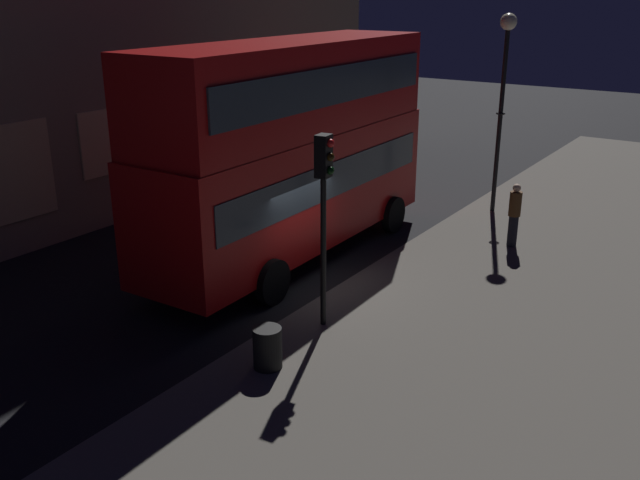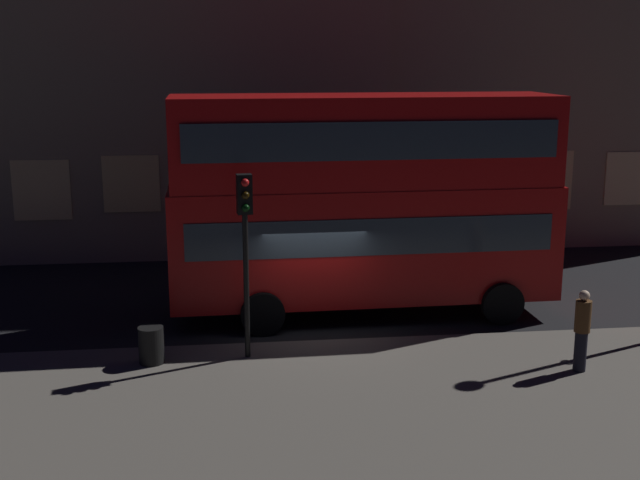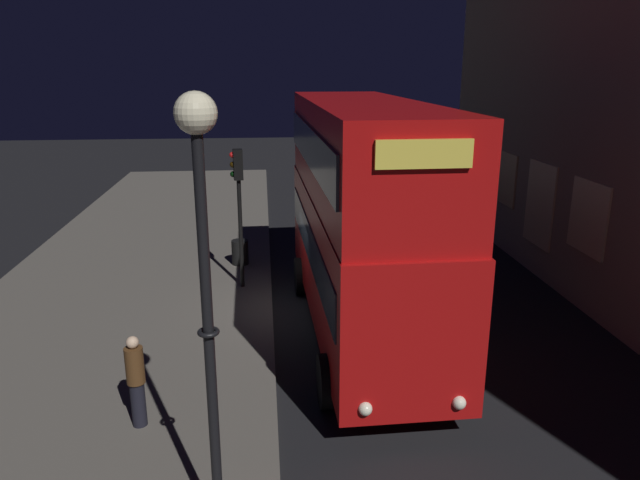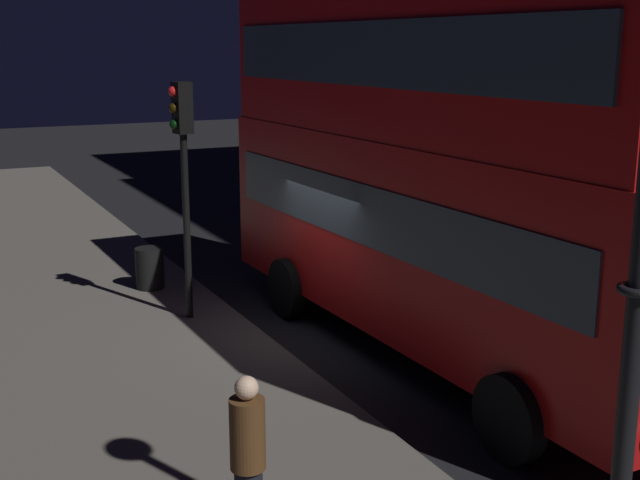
% 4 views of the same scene
% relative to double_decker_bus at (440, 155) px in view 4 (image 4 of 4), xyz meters
% --- Properties ---
extents(ground_plane, '(80.00, 80.00, 0.00)m').
position_rel_double_decker_bus_xyz_m(ground_plane, '(-1.40, -1.21, -3.16)').
color(ground_plane, black).
extents(sidewalk_slab, '(44.00, 8.29, 0.12)m').
position_rel_double_decker_bus_xyz_m(sidewalk_slab, '(-1.40, -6.32, -3.10)').
color(sidewalk_slab, '#5B564F').
rests_on(sidewalk_slab, ground).
extents(double_decker_bus, '(9.95, 3.00, 5.65)m').
position_rel_double_decker_bus_xyz_m(double_decker_bus, '(0.00, 0.00, 0.00)').
color(double_decker_bus, '#B20F0F').
rests_on(double_decker_bus, ground).
extents(traffic_light_near_kerb, '(0.35, 0.38, 4.06)m').
position_rel_double_decker_bus_xyz_m(traffic_light_near_kerb, '(-3.08, -3.04, -0.12)').
color(traffic_light_near_kerb, black).
rests_on(traffic_light_near_kerb, sidewalk_slab).
extents(pedestrian, '(0.33, 0.33, 1.76)m').
position_rel_double_decker_bus_xyz_m(pedestrian, '(3.84, -4.68, -2.12)').
color(pedestrian, black).
rests_on(pedestrian, sidewalk_slab).
extents(litter_bin, '(0.55, 0.55, 0.81)m').
position_rel_double_decker_bus_xyz_m(litter_bin, '(-5.16, -3.16, -2.64)').
color(litter_bin, black).
rests_on(litter_bin, sidewalk_slab).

